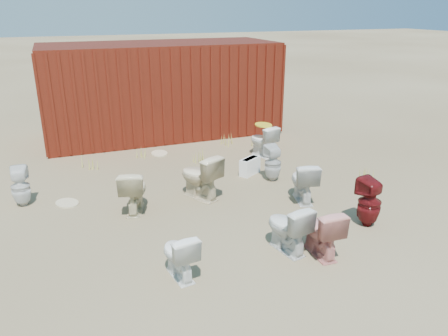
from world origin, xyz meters
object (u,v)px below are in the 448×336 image
object	(u,v)px
toilet_front_a	(179,255)
toilet_front_c	(287,228)
loose_tank	(250,166)
toilet_front_e	(303,181)
toilet_front_pink	(321,231)
toilet_back_beige_right	(134,190)
toilet_back_e	(273,163)
toilet_back_yellowlid	(263,141)
toilet_front_maroon	(369,202)
toilet_back_a	(20,187)
toilet_back_beige_left	(200,176)
shipping_container	(161,89)

from	to	relation	value
toilet_front_a	toilet_front_c	distance (m)	1.60
toilet_front_a	loose_tank	world-z (taller)	toilet_front_a
toilet_front_a	toilet_front_e	xyz separation A→B (m)	(2.70, 1.48, 0.05)
toilet_front_pink	toilet_back_beige_right	xyz separation A→B (m)	(-2.16, 2.32, 0.02)
toilet_back_e	toilet_back_yellowlid	bearing A→B (deg)	-109.51
toilet_front_a	toilet_front_c	bearing A→B (deg)	174.21
toilet_back_e	toilet_front_pink	bearing A→B (deg)	75.51
toilet_front_pink	toilet_back_beige_right	world-z (taller)	toilet_back_beige_right
toilet_back_beige_right	toilet_front_e	bearing A→B (deg)	-174.27
toilet_front_a	toilet_front_maroon	bearing A→B (deg)	176.89
toilet_front_c	toilet_back_yellowlid	xyz separation A→B (m)	(1.52, 3.89, 0.01)
toilet_front_c	toilet_front_maroon	bearing A→B (deg)	176.90
toilet_front_a	toilet_back_a	distance (m)	3.65
toilet_front_c	toilet_front_maroon	xyz separation A→B (m)	(1.57, 0.21, 0.03)
toilet_front_a	toilet_back_yellowlid	xyz separation A→B (m)	(3.12, 3.96, 0.05)
toilet_front_e	toilet_back_beige_left	size ratio (longest dim) A/B	0.89
toilet_front_c	toilet_back_beige_right	bearing A→B (deg)	-60.10
toilet_front_c	toilet_front_maroon	size ratio (longest dim) A/B	0.92
toilet_back_yellowlid	toilet_back_beige_right	bearing A→B (deg)	13.80
toilet_back_a	toilet_back_yellowlid	xyz separation A→B (m)	(5.09, 0.88, 0.02)
toilet_front_a	toilet_back_e	size ratio (longest dim) A/B	0.88
toilet_front_pink	toilet_front_e	distance (m)	1.81
toilet_back_e	toilet_back_beige_left	bearing A→B (deg)	9.01
shipping_container	toilet_back_yellowlid	world-z (taller)	shipping_container
toilet_front_e	toilet_back_beige_right	bearing A→B (deg)	1.96
shipping_container	toilet_back_a	xyz separation A→B (m)	(-3.43, -3.69, -0.85)
toilet_front_c	toilet_back_beige_left	world-z (taller)	toilet_back_beige_left
toilet_front_maroon	toilet_back_yellowlid	world-z (taller)	toilet_front_maroon
toilet_front_pink	loose_tank	xyz separation A→B (m)	(0.38, 3.20, -0.19)
toilet_front_a	toilet_back_beige_left	bearing A→B (deg)	-122.63
toilet_back_a	toilet_back_e	xyz separation A→B (m)	(4.61, -0.54, 0.01)
toilet_front_a	toilet_back_beige_left	distance (m)	2.48
shipping_container	toilet_front_c	bearing A→B (deg)	-88.80
toilet_back_e	shipping_container	bearing A→B (deg)	-75.24
toilet_front_pink	toilet_back_a	world-z (taller)	toilet_front_pink
toilet_back_a	toilet_back_beige_right	xyz separation A→B (m)	(1.79, -0.94, 0.03)
toilet_front_c	toilet_front_pink	bearing A→B (deg)	135.42
toilet_front_maroon	toilet_back_yellowlid	size ratio (longest dim) A/B	1.08
toilet_front_maroon	toilet_back_beige_left	size ratio (longest dim) A/B	0.95
toilet_front_a	toilet_front_maroon	distance (m)	3.18
toilet_back_e	toilet_front_c	bearing A→B (deg)	66.20
toilet_back_yellowlid	toilet_front_maroon	bearing A→B (deg)	75.65
shipping_container	toilet_front_a	distance (m)	6.97
toilet_back_yellowlid	toilet_back_e	distance (m)	1.50
toilet_front_pink	toilet_back_e	world-z (taller)	toilet_back_e
toilet_front_c	toilet_back_yellowlid	world-z (taller)	toilet_back_yellowlid
toilet_back_beige_right	loose_tank	distance (m)	2.70
toilet_back_yellowlid	loose_tank	world-z (taller)	toilet_back_yellowlid
shipping_container	toilet_back_e	xyz separation A→B (m)	(1.18, -4.22, -0.83)
toilet_front_a	toilet_back_yellowlid	world-z (taller)	toilet_back_yellowlid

